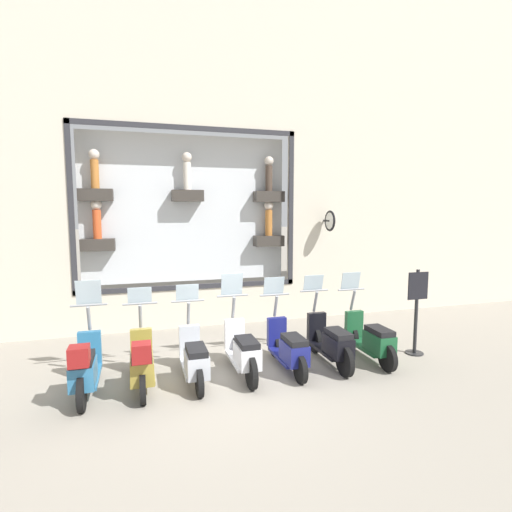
% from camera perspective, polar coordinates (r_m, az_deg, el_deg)
% --- Properties ---
extents(ground_plane, '(120.00, 120.00, 0.00)m').
position_cam_1_polar(ground_plane, '(7.09, -5.47, -17.69)').
color(ground_plane, gray).
extents(building_facade, '(1.19, 36.00, 10.74)m').
position_cam_1_polar(building_facade, '(10.36, -9.92, 20.88)').
color(building_facade, beige).
rests_on(building_facade, ground_plane).
extents(scooter_green_0, '(1.80, 0.61, 1.62)m').
position_cam_1_polar(scooter_green_0, '(8.19, 16.09, -11.32)').
color(scooter_green_0, black).
rests_on(scooter_green_0, ground_plane).
extents(scooter_black_1, '(1.81, 0.61, 1.60)m').
position_cam_1_polar(scooter_black_1, '(7.78, 10.65, -12.02)').
color(scooter_black_1, black).
rests_on(scooter_black_1, ground_plane).
extents(scooter_navy_2, '(1.80, 0.60, 1.60)m').
position_cam_1_polar(scooter_navy_2, '(7.45, 4.66, -12.95)').
color(scooter_navy_2, black).
rests_on(scooter_navy_2, ground_plane).
extents(scooter_white_3, '(1.81, 0.60, 1.71)m').
position_cam_1_polar(scooter_white_3, '(7.20, -1.89, -13.41)').
color(scooter_white_3, black).
rests_on(scooter_white_3, ground_plane).
extents(scooter_silver_4, '(1.79, 0.60, 1.54)m').
position_cam_1_polar(scooter_silver_4, '(7.05, -8.81, -14.25)').
color(scooter_silver_4, black).
rests_on(scooter_silver_4, ground_plane).
extents(scooter_olive_5, '(1.79, 0.60, 1.53)m').
position_cam_1_polar(scooter_olive_5, '(6.92, -15.99, -14.42)').
color(scooter_olive_5, black).
rests_on(scooter_olive_5, ground_plane).
extents(scooter_teal_6, '(1.81, 0.61, 1.71)m').
position_cam_1_polar(scooter_teal_6, '(6.98, -23.24, -14.32)').
color(scooter_teal_6, black).
rests_on(scooter_teal_6, ground_plane).
extents(shop_sign_post, '(0.36, 0.45, 1.73)m').
position_cam_1_polar(shop_sign_post, '(8.72, 21.96, -6.99)').
color(shop_sign_post, '#232326').
rests_on(shop_sign_post, ground_plane).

